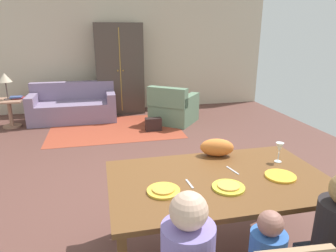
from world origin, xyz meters
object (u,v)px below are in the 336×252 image
(plate_near_child, at_px, (228,187))
(side_table, at_px, (10,109))
(dining_table, at_px, (219,185))
(handbag, at_px, (153,124))
(couch, at_px, (74,107))
(plate_near_woman, at_px, (280,176))
(armchair, at_px, (173,108))
(wine_glass, at_px, (279,148))
(table_lamp, at_px, (5,79))
(book_upper, at_px, (16,97))
(cat, at_px, (217,147))
(armoire, at_px, (120,69))
(book_lower, at_px, (19,98))
(plate_near_man, at_px, (163,191))

(plate_near_child, height_order, side_table, plate_near_child)
(plate_near_child, bearing_deg, side_table, 120.25)
(dining_table, distance_m, plate_near_child, 0.19)
(dining_table, height_order, handbag, dining_table)
(plate_near_child, xyz_separation_m, handbag, (0.10, 3.80, -0.64))
(plate_near_child, xyz_separation_m, couch, (-1.50, 4.96, -0.47))
(plate_near_woman, relative_size, armchair, 0.21)
(dining_table, bearing_deg, plate_near_child, -90.00)
(plate_near_woman, relative_size, wine_glass, 1.34)
(table_lamp, bearing_deg, side_table, -26.57)
(book_upper, bearing_deg, armchair, -8.33)
(plate_near_child, relative_size, cat, 0.78)
(book_upper, height_order, handbag, book_upper)
(armoire, bearing_deg, book_upper, -161.93)
(handbag, bearing_deg, book_lower, 160.20)
(armchair, distance_m, table_lamp, 3.45)
(cat, bearing_deg, book_lower, 139.58)
(armchair, xyz_separation_m, side_table, (-3.35, 0.44, 0.06))
(book_lower, height_order, book_upper, book_upper)
(side_table, xyz_separation_m, table_lamp, (-0.00, 0.00, 0.63))
(armchair, distance_m, book_upper, 3.26)
(plate_near_woman, bearing_deg, handbag, 96.11)
(table_lamp, distance_m, book_upper, 0.41)
(table_lamp, relative_size, handbag, 1.69)
(cat, relative_size, handbag, 1.00)
(armchair, bearing_deg, couch, 161.69)
(armchair, xyz_separation_m, table_lamp, (-3.35, 0.44, 0.69))
(plate_near_woman, relative_size, book_upper, 1.14)
(armchair, bearing_deg, cat, -97.24)
(couch, bearing_deg, armoire, 23.81)
(couch, relative_size, table_lamp, 3.40)
(plate_near_man, relative_size, handbag, 0.78)
(book_lower, bearing_deg, plate_near_man, -66.45)
(book_upper, bearing_deg, dining_table, -60.29)
(couch, relative_size, armoire, 0.87)
(armchair, bearing_deg, plate_near_woman, -91.62)
(plate_near_man, height_order, wine_glass, wine_glass)
(plate_near_man, xyz_separation_m, cat, (0.64, 0.56, 0.08))
(book_lower, bearing_deg, armchair, -8.85)
(wine_glass, height_order, couch, wine_glass)
(couch, height_order, book_lower, couch)
(book_upper, bearing_deg, couch, 11.94)
(book_upper, bearing_deg, side_table, -169.27)
(handbag, bearing_deg, plate_near_woman, -83.89)
(side_table, bearing_deg, dining_table, -58.77)
(couch, height_order, armoire, armoire)
(plate_near_child, relative_size, handbag, 0.78)
(book_lower, bearing_deg, cat, -56.94)
(couch, distance_m, book_lower, 1.09)
(dining_table, bearing_deg, wine_glass, 15.55)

